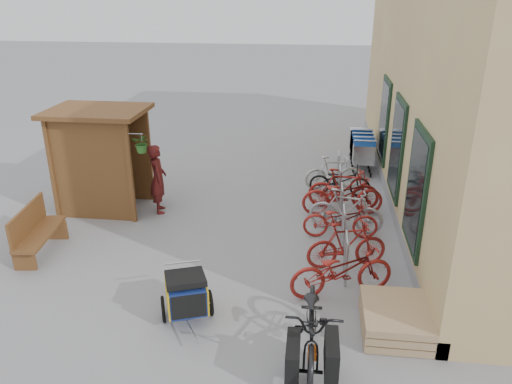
# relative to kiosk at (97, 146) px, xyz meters

# --- Properties ---
(ground) EXTENTS (80.00, 80.00, 0.00)m
(ground) POSITION_rel_kiosk_xyz_m (3.28, -2.47, -1.55)
(ground) COLOR gray
(kiosk) EXTENTS (2.49, 1.65, 2.40)m
(kiosk) POSITION_rel_kiosk_xyz_m (0.00, 0.00, 0.00)
(kiosk) COLOR brown
(kiosk) RESTS_ON ground
(bike_rack) EXTENTS (0.05, 5.35, 0.86)m
(bike_rack) POSITION_rel_kiosk_xyz_m (5.58, -0.07, -1.04)
(bike_rack) COLOR #A5A8AD
(bike_rack) RESTS_ON ground
(pallet_stack) EXTENTS (1.00, 1.20, 0.40)m
(pallet_stack) POSITION_rel_kiosk_xyz_m (6.28, -3.87, -1.34)
(pallet_stack) COLOR tan
(pallet_stack) RESTS_ON ground
(bench) EXTENTS (0.66, 1.61, 0.99)m
(bench) POSITION_rel_kiosk_xyz_m (-0.40, -2.26, -1.05)
(bench) COLOR brown
(bench) RESTS_ON ground
(shopping_carts) EXTENTS (0.61, 2.06, 1.10)m
(shopping_carts) POSITION_rel_kiosk_xyz_m (6.28, 3.83, -0.91)
(shopping_carts) COLOR silver
(shopping_carts) RESTS_ON ground
(child_trailer) EXTENTS (0.90, 1.38, 0.80)m
(child_trailer) POSITION_rel_kiosk_xyz_m (3.04, -3.91, -1.11)
(child_trailer) COLOR navy
(child_trailer) RESTS_ON ground
(cargo_bike) EXTENTS (0.75, 2.09, 1.09)m
(cargo_bike) POSITION_rel_kiosk_xyz_m (5.03, -4.65, -1.01)
(cargo_bike) COLOR black
(cargo_bike) RESTS_ON ground
(person_kiosk) EXTENTS (0.56, 0.69, 1.62)m
(person_kiosk) POSITION_rel_kiosk_xyz_m (1.38, -0.01, -0.74)
(person_kiosk) COLOR maroon
(person_kiosk) RESTS_ON ground
(bike_0) EXTENTS (1.93, 1.21, 0.96)m
(bike_0) POSITION_rel_kiosk_xyz_m (5.48, -2.97, -1.07)
(bike_0) COLOR maroon
(bike_0) RESTS_ON ground
(bike_1) EXTENTS (1.59, 0.84, 0.92)m
(bike_1) POSITION_rel_kiosk_xyz_m (5.61, -2.03, -1.09)
(bike_1) COLOR maroon
(bike_1) RESTS_ON ground
(bike_2) EXTENTS (1.58, 0.63, 0.82)m
(bike_2) POSITION_rel_kiosk_xyz_m (5.54, -0.84, -1.14)
(bike_2) COLOR maroon
(bike_2) RESTS_ON ground
(bike_3) EXTENTS (1.65, 0.74, 0.96)m
(bike_3) POSITION_rel_kiosk_xyz_m (5.66, -0.50, -1.07)
(bike_3) COLOR #999A9E
(bike_3) RESTS_ON ground
(bike_4) EXTENTS (1.94, 0.94, 0.98)m
(bike_4) POSITION_rel_kiosk_xyz_m (5.62, 0.33, -1.06)
(bike_4) COLOR maroon
(bike_4) RESTS_ON ground
(bike_5) EXTENTS (1.68, 0.56, 1.00)m
(bike_5) POSITION_rel_kiosk_xyz_m (5.65, 0.67, -1.05)
(bike_5) COLOR maroon
(bike_5) RESTS_ON ground
(bike_6) EXTENTS (1.56, 0.65, 0.80)m
(bike_6) POSITION_rel_kiosk_xyz_m (5.60, 1.49, -1.15)
(bike_6) COLOR black
(bike_6) RESTS_ON ground
(bike_7) EXTENTS (1.56, 0.78, 0.90)m
(bike_7) POSITION_rel_kiosk_xyz_m (5.44, 1.92, -1.10)
(bike_7) COLOR silver
(bike_7) RESTS_ON ground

